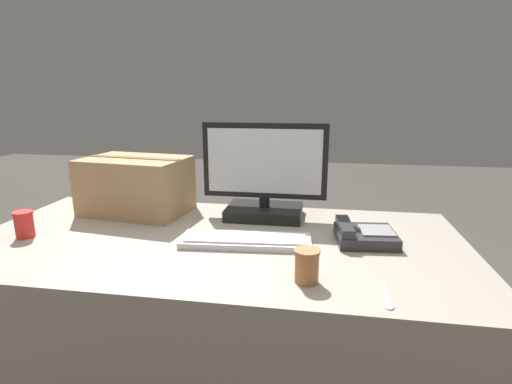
{
  "coord_description": "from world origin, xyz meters",
  "views": [
    {
      "loc": [
        0.37,
        -1.34,
        1.27
      ],
      "look_at": [
        0.13,
        0.12,
        0.9
      ],
      "focal_mm": 28.0,
      "sensor_mm": 36.0,
      "label": 1
    }
  ],
  "objects_px": {
    "paper_cup_right": "(307,266)",
    "cardboard_box": "(136,185)",
    "keyboard": "(246,240)",
    "desk_phone": "(363,235)",
    "paper_cup_left": "(24,224)",
    "spoon": "(388,300)",
    "monitor": "(265,181)"
  },
  "relations": [
    {
      "from": "desk_phone",
      "to": "keyboard",
      "type": "bearing_deg",
      "value": -173.26
    },
    {
      "from": "keyboard",
      "to": "cardboard_box",
      "type": "distance_m",
      "value": 0.63
    },
    {
      "from": "monitor",
      "to": "spoon",
      "type": "distance_m",
      "value": 0.78
    },
    {
      "from": "desk_phone",
      "to": "paper_cup_right",
      "type": "xyz_separation_m",
      "value": [
        -0.19,
        -0.35,
        0.02
      ]
    },
    {
      "from": "monitor",
      "to": "keyboard",
      "type": "relative_size",
      "value": 1.11
    },
    {
      "from": "monitor",
      "to": "paper_cup_left",
      "type": "height_order",
      "value": "monitor"
    },
    {
      "from": "paper_cup_left",
      "to": "spoon",
      "type": "bearing_deg",
      "value": -11.81
    },
    {
      "from": "spoon",
      "to": "cardboard_box",
      "type": "xyz_separation_m",
      "value": [
        -0.98,
        0.63,
        0.12
      ]
    },
    {
      "from": "keyboard",
      "to": "cardboard_box",
      "type": "relative_size",
      "value": 1.0
    },
    {
      "from": "keyboard",
      "to": "spoon",
      "type": "height_order",
      "value": "keyboard"
    },
    {
      "from": "paper_cup_left",
      "to": "spoon",
      "type": "relative_size",
      "value": 0.69
    },
    {
      "from": "cardboard_box",
      "to": "keyboard",
      "type": "bearing_deg",
      "value": -28.61
    },
    {
      "from": "keyboard",
      "to": "paper_cup_right",
      "type": "relative_size",
      "value": 4.82
    },
    {
      "from": "paper_cup_right",
      "to": "cardboard_box",
      "type": "bearing_deg",
      "value": 144.18
    },
    {
      "from": "keyboard",
      "to": "paper_cup_right",
      "type": "xyz_separation_m",
      "value": [
        0.22,
        -0.26,
        0.04
      ]
    },
    {
      "from": "monitor",
      "to": "keyboard",
      "type": "bearing_deg",
      "value": -93.63
    },
    {
      "from": "paper_cup_left",
      "to": "spoon",
      "type": "xyz_separation_m",
      "value": [
        1.25,
        -0.26,
        -0.05
      ]
    },
    {
      "from": "keyboard",
      "to": "desk_phone",
      "type": "distance_m",
      "value": 0.42
    },
    {
      "from": "keyboard",
      "to": "cardboard_box",
      "type": "bearing_deg",
      "value": 146.84
    },
    {
      "from": "paper_cup_right",
      "to": "cardboard_box",
      "type": "relative_size",
      "value": 0.21
    },
    {
      "from": "paper_cup_left",
      "to": "keyboard",
      "type": "bearing_deg",
      "value": 4.75
    },
    {
      "from": "cardboard_box",
      "to": "spoon",
      "type": "bearing_deg",
      "value": -32.57
    },
    {
      "from": "paper_cup_right",
      "to": "spoon",
      "type": "distance_m",
      "value": 0.23
    },
    {
      "from": "paper_cup_left",
      "to": "spoon",
      "type": "height_order",
      "value": "paper_cup_left"
    },
    {
      "from": "keyboard",
      "to": "spoon",
      "type": "relative_size",
      "value": 3.26
    },
    {
      "from": "paper_cup_left",
      "to": "cardboard_box",
      "type": "relative_size",
      "value": 0.21
    },
    {
      "from": "cardboard_box",
      "to": "desk_phone",
      "type": "bearing_deg",
      "value": -12.4
    },
    {
      "from": "monitor",
      "to": "paper_cup_right",
      "type": "xyz_separation_m",
      "value": [
        0.2,
        -0.57,
        -0.11
      ]
    },
    {
      "from": "spoon",
      "to": "paper_cup_left",
      "type": "bearing_deg",
      "value": -99.14
    },
    {
      "from": "monitor",
      "to": "keyboard",
      "type": "xyz_separation_m",
      "value": [
        -0.02,
        -0.32,
        -0.15
      ]
    },
    {
      "from": "desk_phone",
      "to": "cardboard_box",
      "type": "relative_size",
      "value": 0.47
    },
    {
      "from": "desk_phone",
      "to": "paper_cup_left",
      "type": "xyz_separation_m",
      "value": [
        -1.23,
        -0.16,
        0.02
      ]
    }
  ]
}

